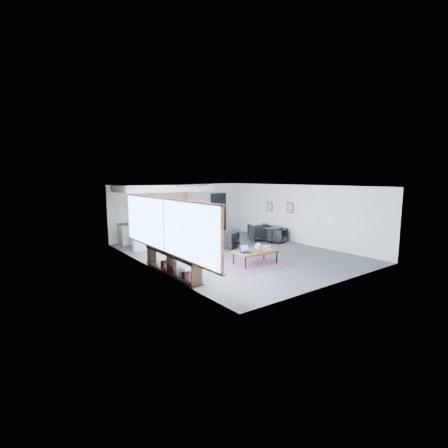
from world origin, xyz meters
TOP-DOWN VIEW (x-y plane):
  - room at (0.00, 0.00)m, footprint 7.02×9.02m
  - window at (-3.46, -0.90)m, footprint 0.10×5.95m
  - console at (-3.30, -1.05)m, footprint 0.35×3.00m
  - kitchenette at (-1.20, 3.71)m, footprint 4.20×1.96m
  - doorway at (2.30, 4.42)m, footprint 1.10×0.12m
  - track_light at (-0.59, 2.20)m, footprint 1.60×0.07m
  - wall_art_lower at (3.47, 0.40)m, footprint 0.03×0.38m
  - wall_art_upper at (3.47, 1.70)m, footprint 0.03×0.34m
  - kilim_rug at (-0.51, -1.69)m, footprint 2.46×1.74m
  - coffee_table at (-0.51, -1.69)m, footprint 1.48×0.85m
  - laptop at (-0.92, -1.66)m, footprint 0.35×0.29m
  - ceramic_pot at (-0.42, -1.75)m, footprint 0.26×0.26m
  - book_stack at (-0.03, -1.65)m, footprint 0.36×0.30m
  - coaster at (-0.39, -1.96)m, footprint 0.11×0.11m
  - armchair_left at (-1.76, 0.30)m, footprint 1.03×1.00m
  - armchair_right at (0.28, 0.93)m, footprint 0.98×0.96m
  - floor_lamp at (-0.77, 1.18)m, footprint 0.56×0.56m
  - dining_table at (2.71, 0.83)m, footprint 0.87×0.87m
  - dining_chair_near at (2.80, 0.50)m, footprint 0.76×0.74m
  - dining_chair_far at (2.45, 1.35)m, footprint 0.90×0.87m
  - microwave at (-0.74, 4.15)m, footprint 0.52×0.32m

SIDE VIEW (x-z plane):
  - kilim_rug at x=-0.51m, z-range 0.00..0.01m
  - dining_chair_near at x=2.80m, z-range 0.00..0.63m
  - console at x=-3.30m, z-range -0.07..0.73m
  - dining_chair_far at x=2.45m, z-range 0.00..0.74m
  - armchair_right at x=0.28m, z-range 0.00..0.78m
  - armchair_left at x=-1.76m, z-range 0.00..0.86m
  - coffee_table at x=-0.51m, z-range 0.20..0.67m
  - coaster at x=-0.39m, z-range 0.47..0.48m
  - book_stack at x=-0.03m, z-range 0.47..0.57m
  - laptop at x=-0.92m, z-range 0.42..0.66m
  - ceramic_pot at x=-0.42m, z-range 0.47..0.73m
  - dining_table at x=2.71m, z-range 0.28..0.95m
  - doorway at x=2.30m, z-range 0.00..2.15m
  - microwave at x=-0.74m, z-range 0.93..1.26m
  - room at x=0.00m, z-range -0.01..2.61m
  - kitchenette at x=-1.20m, z-range 0.08..2.68m
  - window at x=-3.46m, z-range 0.63..2.29m
  - wall_art_upper at x=3.47m, z-range 1.28..1.72m
  - floor_lamp at x=-0.77m, z-range 0.65..2.41m
  - wall_art_lower at x=3.47m, z-range 1.31..1.79m
  - track_light at x=-0.59m, z-range 2.45..2.60m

